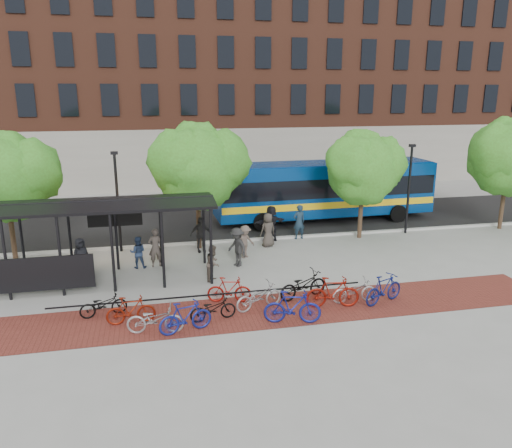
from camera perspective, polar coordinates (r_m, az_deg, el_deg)
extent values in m
plane|color=#9E9E99|center=(23.82, 1.57, -4.64)|extent=(160.00, 160.00, 0.00)
cube|color=black|center=(31.30, -1.90, 0.20)|extent=(160.00, 8.00, 0.01)
cube|color=#B7B7B2|center=(27.51, -0.40, -1.78)|extent=(160.00, 0.25, 0.12)
cube|color=maroon|center=(18.90, -0.77, -10.06)|extent=(24.00, 3.00, 0.01)
cube|color=black|center=(19.52, -5.09, -9.27)|extent=(12.00, 0.05, 0.95)
cube|color=brown|center=(50.23, 5.90, 17.23)|extent=(55.00, 14.00, 20.00)
cube|color=#7A664C|center=(63.08, -23.33, 20.25)|extent=(22.00, 22.00, 30.00)
cylinder|color=black|center=(21.67, -26.69, -3.71)|extent=(0.12, 0.12, 3.30)
cylinder|color=black|center=(24.17, -25.18, -1.70)|extent=(0.12, 0.12, 3.30)
cylinder|color=black|center=(21.24, -21.46, -3.49)|extent=(0.12, 0.12, 3.30)
cylinder|color=black|center=(23.79, -20.50, -1.47)|extent=(0.12, 0.12, 3.30)
cylinder|color=black|center=(20.99, -16.07, -3.24)|extent=(0.12, 0.12, 3.30)
cylinder|color=black|center=(23.57, -15.69, -1.22)|extent=(0.12, 0.12, 3.30)
cylinder|color=black|center=(20.93, -10.60, -2.94)|extent=(0.12, 0.12, 3.30)
cylinder|color=black|center=(23.51, -10.83, -0.95)|extent=(0.12, 0.12, 3.30)
cylinder|color=black|center=(21.06, -5.16, -2.63)|extent=(0.12, 0.12, 3.30)
cylinder|color=black|center=(23.63, -5.98, -0.68)|extent=(0.12, 0.12, 3.30)
cube|color=black|center=(21.59, -23.94, -5.29)|extent=(4.50, 0.08, 1.40)
cube|color=black|center=(21.24, -19.01, 1.79)|extent=(10.60, 1.65, 0.29)
cube|color=black|center=(22.60, -18.62, 2.58)|extent=(10.60, 1.65, 0.29)
cube|color=black|center=(23.37, -18.37, 1.99)|extent=(9.00, 0.10, 0.40)
cube|color=black|center=(23.47, -15.80, 0.61)|extent=(2.40, 0.12, 0.70)
cube|color=#FF7200|center=(23.55, -15.79, 0.66)|extent=(2.20, 0.02, 0.55)
cylinder|color=#382619|center=(26.83, -26.05, -1.27)|extent=(0.24, 0.24, 2.38)
sphere|color=#3D771F|center=(26.25, -26.74, 4.58)|extent=(4.00, 4.00, 4.00)
sphere|color=#3D771F|center=(26.17, -24.59, 5.47)|extent=(3.20, 3.20, 3.20)
sphere|color=#3D771F|center=(26.50, -26.53, 6.45)|extent=(2.80, 2.80, 2.80)
cylinder|color=#382619|center=(26.08, -6.56, -0.08)|extent=(0.24, 0.24, 2.52)
sphere|color=#3D771F|center=(25.48, -6.75, 6.32)|extent=(4.20, 4.20, 4.20)
sphere|color=#3D771F|center=(25.75, -4.48, 7.14)|extent=(3.36, 3.36, 3.36)
sphere|color=#3D771F|center=(25.06, -8.64, 7.03)|extent=(3.15, 3.15, 3.15)
sphere|color=#3D771F|center=(25.78, -6.67, 8.21)|extent=(2.94, 2.94, 2.94)
cylinder|color=#382619|center=(28.38, 11.83, 0.68)|extent=(0.24, 0.24, 2.27)
sphere|color=#3D771F|center=(27.86, 12.12, 5.99)|extent=(3.80, 3.80, 3.80)
sphere|color=#3D771F|center=(28.40, 13.75, 6.67)|extent=(3.04, 3.04, 3.04)
sphere|color=#3D771F|center=(27.23, 10.96, 6.70)|extent=(2.85, 2.85, 2.85)
sphere|color=#3D771F|center=(28.15, 12.07, 7.73)|extent=(2.66, 2.66, 2.66)
cylinder|color=#382619|center=(33.02, 26.28, 1.59)|extent=(0.24, 0.24, 2.45)
sphere|color=#3D771F|center=(32.53, 26.89, 6.71)|extent=(4.40, 4.40, 4.40)
sphere|color=#3D771F|center=(31.71, 26.06, 7.36)|extent=(3.30, 3.30, 3.30)
sphere|color=#3D771F|center=(32.82, 26.76, 8.20)|extent=(3.08, 3.08, 3.08)
cylinder|color=black|center=(26.02, -15.51, 2.24)|extent=(0.14, 0.14, 5.00)
cube|color=black|center=(25.61, -15.91, 7.81)|extent=(0.35, 0.20, 0.15)
cylinder|color=black|center=(29.68, 17.05, 3.66)|extent=(0.14, 0.14, 5.00)
cube|color=black|center=(29.32, 17.44, 8.55)|extent=(0.35, 0.20, 0.15)
cube|color=navy|center=(31.59, 7.81, 4.07)|extent=(13.79, 3.36, 3.14)
cube|color=black|center=(31.54, 7.83, 4.53)|extent=(13.52, 3.39, 1.14)
cube|color=yellow|center=(31.74, 7.76, 2.71)|extent=(13.66, 3.40, 0.40)
cube|color=navy|center=(31.34, 7.91, 6.79)|extent=(13.51, 3.05, 0.21)
cylinder|color=black|center=(29.21, 0.73, 0.22)|extent=(1.11, 0.35, 1.10)
cylinder|color=black|center=(32.01, -0.60, 1.54)|extent=(1.11, 0.35, 1.10)
cylinder|color=black|center=(32.48, 15.90, 1.16)|extent=(1.11, 0.35, 1.10)
cylinder|color=black|center=(35.02, 13.53, 2.30)|extent=(1.11, 0.35, 1.10)
imported|color=black|center=(19.28, -17.06, -8.79)|extent=(1.79, 0.94, 0.89)
imported|color=maroon|center=(18.38, -14.12, -9.53)|extent=(1.74, 0.54, 1.04)
imported|color=gray|center=(17.56, -11.45, -10.60)|extent=(2.01, 0.94, 1.02)
imported|color=navy|center=(17.40, -8.06, -10.48)|extent=(1.96, 1.00, 1.13)
imported|color=black|center=(18.20, -4.94, -9.61)|extent=(1.76, 0.83, 0.89)
imported|color=maroon|center=(19.58, -3.07, -7.51)|extent=(1.79, 0.85, 1.04)
imported|color=#959597|center=(18.98, 0.31, -8.27)|extent=(2.04, 1.24, 1.01)
imported|color=navy|center=(17.89, 4.18, -9.45)|extent=(2.12, 1.04, 1.23)
imported|color=black|center=(19.99, 5.39, -6.95)|extent=(2.24, 1.32, 1.11)
imported|color=maroon|center=(19.30, 8.77, -7.71)|extent=(2.11, 0.87, 1.23)
imported|color=#BAB9BC|center=(19.94, 11.17, -7.49)|extent=(1.83, 0.69, 0.95)
imported|color=navy|center=(20.07, 14.40, -7.20)|extent=(2.01, 1.26, 1.17)
imported|color=black|center=(23.76, -19.38, -3.45)|extent=(0.97, 0.90, 1.66)
imported|color=#443C36|center=(23.76, -11.42, -2.65)|extent=(0.73, 0.54, 1.84)
imported|color=navy|center=(23.77, -13.35, -3.16)|extent=(0.78, 0.63, 1.52)
imported|color=brown|center=(24.53, -1.26, -2.03)|extent=(1.22, 1.02, 1.64)
imported|color=black|center=(25.54, -6.36, -1.20)|extent=(1.14, 0.64, 1.83)
imported|color=black|center=(27.20, 1.74, 0.06)|extent=(1.92, 1.00, 1.98)
imported|color=#3D3630|center=(26.27, 1.38, -0.69)|extent=(1.02, 0.83, 1.80)
imported|color=#1B2E3F|center=(27.70, 4.93, 0.24)|extent=(0.78, 0.58, 1.94)
imported|color=#4C4238|center=(21.67, -4.90, -4.47)|extent=(0.89, 0.97, 1.60)
imported|color=#262626|center=(23.34, -2.17, -2.65)|extent=(1.16, 1.38, 1.86)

